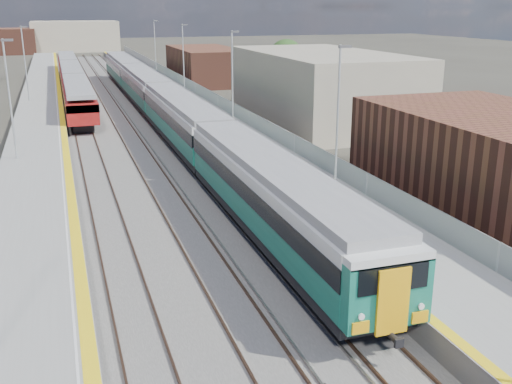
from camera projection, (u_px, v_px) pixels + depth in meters
ground at (142, 122)px, 56.37m from camera, size 320.00×320.00×0.00m
ballast_bed at (115, 118)px, 57.95m from camera, size 10.50×155.00×0.06m
tracks at (120, 114)px, 59.63m from camera, size 8.96×160.00×0.17m
platform_right at (191, 109)px, 60.05m from camera, size 4.70×155.00×8.52m
platform_left at (41, 117)px, 55.76m from camera, size 4.30×155.00×8.52m
green_train at (161, 100)px, 54.20m from camera, size 2.90×80.69×3.19m
red_train at (72, 78)px, 73.25m from camera, size 2.65×53.77×3.34m
tree_d at (286, 57)px, 79.51m from camera, size 4.64×4.64×6.29m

